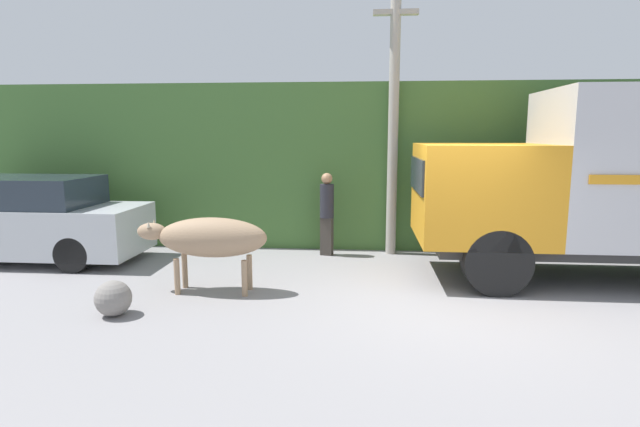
{
  "coord_description": "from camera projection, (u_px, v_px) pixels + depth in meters",
  "views": [
    {
      "loc": [
        -1.25,
        -7.26,
        2.51
      ],
      "look_at": [
        -1.97,
        0.91,
        1.21
      ],
      "focal_mm": 28.0,
      "sensor_mm": 36.0,
      "label": 1
    }
  ],
  "objects": [
    {
      "name": "pedestrian_on_hill",
      "position": [
        327.0,
        209.0,
        10.34
      ],
      "size": [
        0.35,
        0.35,
        1.73
      ],
      "rotation": [
        0.0,
        0.0,
        2.88
      ],
      "color": "#38332D",
      "rests_on": "ground_plane"
    },
    {
      "name": "parked_suv",
      "position": [
        23.0,
        221.0,
        9.92
      ],
      "size": [
        4.79,
        1.72,
        1.68
      ],
      "rotation": [
        0.0,
        0.0,
        -0.04
      ],
      "color": "silver",
      "rests_on": "ground_plane"
    },
    {
      "name": "brown_cow",
      "position": [
        210.0,
        238.0,
        7.91
      ],
      "size": [
        2.1,
        0.64,
        1.21
      ],
      "rotation": [
        0.0,
        0.0,
        0.23
      ],
      "color": "#9E7F60",
      "rests_on": "ground_plane"
    },
    {
      "name": "building_backdrop",
      "position": [
        251.0,
        178.0,
        12.41
      ],
      "size": [
        4.62,
        2.7,
        2.82
      ],
      "color": "#99ADB7",
      "rests_on": "ground_plane"
    },
    {
      "name": "roadside_rock",
      "position": [
        113.0,
        298.0,
        6.95
      ],
      "size": [
        0.5,
        0.5,
        0.5
      ],
      "color": "gray",
      "rests_on": "ground_plane"
    },
    {
      "name": "utility_pole",
      "position": [
        394.0,
        115.0,
        10.19
      ],
      "size": [
        0.9,
        0.21,
        5.57
      ],
      "color": "#9E998E",
      "rests_on": "ground_plane"
    },
    {
      "name": "ground_plane",
      "position": [
        446.0,
        305.0,
        7.43
      ],
      "size": [
        60.0,
        60.0,
        0.0
      ],
      "primitive_type": "plane",
      "color": "gray"
    },
    {
      "name": "hillside_embankment",
      "position": [
        410.0,
        161.0,
        13.41
      ],
      "size": [
        32.0,
        5.79,
        3.6
      ],
      "color": "#426B33",
      "rests_on": "ground_plane"
    }
  ]
}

